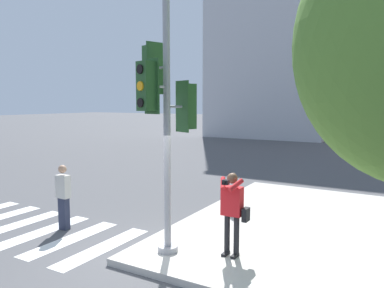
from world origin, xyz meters
TOP-DOWN VIEW (x-y plane):
  - ground_plane at (0.00, 0.00)m, footprint 160.00×160.00m
  - sidewalk_corner at (3.50, 3.50)m, footprint 8.00×8.00m
  - crosswalk_stripes at (-4.67, 0.15)m, footprint 7.40×2.60m
  - traffic_signal_pole at (0.24, 0.42)m, footprint 1.02×1.27m
  - person_photographer at (1.52, 0.86)m, footprint 0.58×0.54m
  - pedestrian_distant at (-2.86, 0.54)m, footprint 0.34×0.20m
  - fire_hydrant at (0.44, 3.34)m, footprint 0.19×0.25m
  - building_left at (-6.56, 29.11)m, footprint 10.62×10.12m

SIDE VIEW (x-z plane):
  - ground_plane at x=0.00m, z-range 0.00..0.00m
  - crosswalk_stripes at x=-4.67m, z-range 0.00..0.01m
  - sidewalk_corner at x=3.50m, z-range 0.00..0.14m
  - fire_hydrant at x=0.44m, z-range 0.14..0.81m
  - pedestrian_distant at x=-2.86m, z-range 0.05..1.66m
  - person_photographer at x=1.52m, z-range 0.30..1.94m
  - traffic_signal_pole at x=0.24m, z-range 0.45..5.74m
  - building_left at x=-6.56m, z-range 0.02..21.14m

